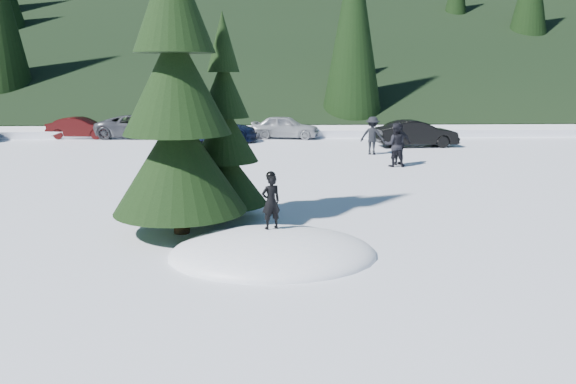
{
  "coord_description": "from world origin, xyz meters",
  "views": [
    {
      "loc": [
        -0.16,
        -11.51,
        3.83
      ],
      "look_at": [
        0.38,
        1.32,
        1.1
      ],
      "focal_mm": 35.0,
      "sensor_mm": 36.0,
      "label": 1
    }
  ],
  "objects_px": {
    "adult_1": "(399,144)",
    "car_1": "(81,128)",
    "spruce_tall": "(176,95)",
    "car_2": "(139,126)",
    "adult_0": "(395,145)",
    "car_4": "(285,127)",
    "child_skier": "(271,202)",
    "adult_2": "(372,136)",
    "car_3": "(211,128)",
    "car_5": "(416,134)",
    "spruce_short": "(225,140)"
  },
  "relations": [
    {
      "from": "car_2",
      "to": "car_4",
      "type": "height_order",
      "value": "car_2"
    },
    {
      "from": "spruce_tall",
      "to": "car_2",
      "type": "distance_m",
      "value": 21.57
    },
    {
      "from": "child_skier",
      "to": "adult_0",
      "type": "distance_m",
      "value": 12.25
    },
    {
      "from": "car_2",
      "to": "car_3",
      "type": "xyz_separation_m",
      "value": [
        4.5,
        -2.06,
        0.07
      ]
    },
    {
      "from": "adult_1",
      "to": "car_3",
      "type": "relative_size",
      "value": 0.34
    },
    {
      "from": "car_3",
      "to": "car_5",
      "type": "relative_size",
      "value": 1.24
    },
    {
      "from": "car_2",
      "to": "car_5",
      "type": "distance_m",
      "value": 16.25
    },
    {
      "from": "adult_0",
      "to": "car_4",
      "type": "distance_m",
      "value": 11.31
    },
    {
      "from": "adult_1",
      "to": "adult_0",
      "type": "bearing_deg",
      "value": 39.17
    },
    {
      "from": "spruce_tall",
      "to": "car_2",
      "type": "bearing_deg",
      "value": 104.84
    },
    {
      "from": "spruce_tall",
      "to": "child_skier",
      "type": "relative_size",
      "value": 7.14
    },
    {
      "from": "spruce_tall",
      "to": "car_4",
      "type": "bearing_deg",
      "value": 80.78
    },
    {
      "from": "spruce_tall",
      "to": "child_skier",
      "type": "height_order",
      "value": "spruce_tall"
    },
    {
      "from": "adult_1",
      "to": "car_2",
      "type": "relative_size",
      "value": 0.36
    },
    {
      "from": "spruce_short",
      "to": "car_3",
      "type": "relative_size",
      "value": 1.02
    },
    {
      "from": "child_skier",
      "to": "car_4",
      "type": "bearing_deg",
      "value": -117.77
    },
    {
      "from": "child_skier",
      "to": "car_2",
      "type": "relative_size",
      "value": 0.24
    },
    {
      "from": "car_1",
      "to": "adult_1",
      "type": "bearing_deg",
      "value": -117.9
    },
    {
      "from": "car_3",
      "to": "car_4",
      "type": "height_order",
      "value": "car_3"
    },
    {
      "from": "car_2",
      "to": "car_1",
      "type": "bearing_deg",
      "value": 95.52
    },
    {
      "from": "car_4",
      "to": "car_2",
      "type": "bearing_deg",
      "value": 97.63
    },
    {
      "from": "spruce_tall",
      "to": "car_3",
      "type": "xyz_separation_m",
      "value": [
        -0.99,
        18.63,
        -2.56
      ]
    },
    {
      "from": "spruce_tall",
      "to": "car_4",
      "type": "xyz_separation_m",
      "value": [
        3.27,
        20.15,
        -2.63
      ]
    },
    {
      "from": "car_2",
      "to": "car_4",
      "type": "xyz_separation_m",
      "value": [
        8.76,
        -0.55,
        -0.01
      ]
    },
    {
      "from": "adult_1",
      "to": "adult_2",
      "type": "relative_size",
      "value": 0.99
    },
    {
      "from": "car_3",
      "to": "car_1",
      "type": "bearing_deg",
      "value": 79.01
    },
    {
      "from": "car_2",
      "to": "car_3",
      "type": "relative_size",
      "value": 0.95
    },
    {
      "from": "adult_2",
      "to": "car_2",
      "type": "distance_m",
      "value": 14.71
    },
    {
      "from": "child_skier",
      "to": "adult_0",
      "type": "bearing_deg",
      "value": -140.4
    },
    {
      "from": "child_skier",
      "to": "adult_2",
      "type": "height_order",
      "value": "adult_2"
    },
    {
      "from": "adult_0",
      "to": "car_1",
      "type": "height_order",
      "value": "adult_0"
    },
    {
      "from": "car_1",
      "to": "adult_2",
      "type": "bearing_deg",
      "value": -110.18
    },
    {
      "from": "spruce_tall",
      "to": "car_2",
      "type": "height_order",
      "value": "spruce_tall"
    },
    {
      "from": "adult_0",
      "to": "adult_2",
      "type": "distance_m",
      "value": 3.6
    },
    {
      "from": "adult_1",
      "to": "car_3",
      "type": "bearing_deg",
      "value": -61.62
    },
    {
      "from": "car_3",
      "to": "car_4",
      "type": "bearing_deg",
      "value": -67.04
    },
    {
      "from": "car_5",
      "to": "car_1",
      "type": "bearing_deg",
      "value": 71.51
    },
    {
      "from": "spruce_short",
      "to": "car_4",
      "type": "relative_size",
      "value": 1.33
    },
    {
      "from": "car_4",
      "to": "car_5",
      "type": "height_order",
      "value": "car_5"
    },
    {
      "from": "adult_2",
      "to": "car_3",
      "type": "relative_size",
      "value": 0.34
    },
    {
      "from": "car_1",
      "to": "car_2",
      "type": "height_order",
      "value": "car_2"
    },
    {
      "from": "child_skier",
      "to": "adult_1",
      "type": "distance_m",
      "value": 12.76
    },
    {
      "from": "car_2",
      "to": "car_5",
      "type": "relative_size",
      "value": 1.18
    },
    {
      "from": "car_4",
      "to": "spruce_tall",
      "type": "bearing_deg",
      "value": -178.03
    },
    {
      "from": "adult_0",
      "to": "car_2",
      "type": "bearing_deg",
      "value": -34.84
    },
    {
      "from": "adult_1",
      "to": "car_2",
      "type": "xyz_separation_m",
      "value": [
        -13.22,
        10.62,
        -0.2
      ]
    },
    {
      "from": "spruce_short",
      "to": "adult_2",
      "type": "bearing_deg",
      "value": 62.38
    },
    {
      "from": "car_2",
      "to": "car_3",
      "type": "bearing_deg",
      "value": -109.73
    },
    {
      "from": "spruce_short",
      "to": "car_2",
      "type": "bearing_deg",
      "value": 108.58
    },
    {
      "from": "adult_1",
      "to": "car_1",
      "type": "bearing_deg",
      "value": -49.64
    }
  ]
}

